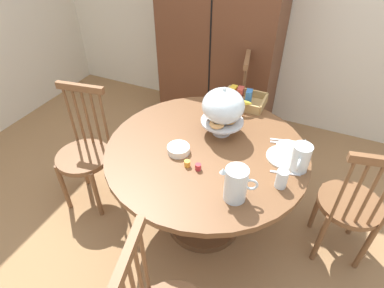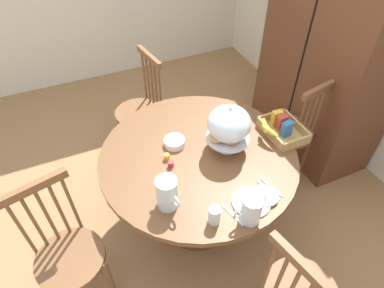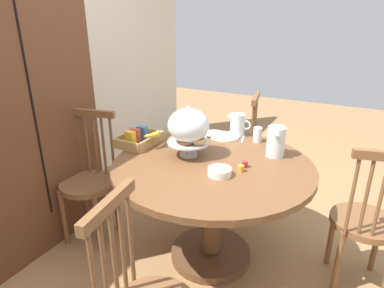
# 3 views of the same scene
# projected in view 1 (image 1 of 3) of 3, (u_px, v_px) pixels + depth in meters

# --- Properties ---
(ground_plane) EXTENTS (10.00, 10.00, 0.00)m
(ground_plane) POSITION_uv_depth(u_px,v_px,m) (193.00, 234.00, 2.37)
(ground_plane) COLOR #997047
(wooden_armoire) EXTENTS (1.18, 0.60, 1.96)m
(wooden_armoire) POSITION_uv_depth(u_px,v_px,m) (222.00, 32.00, 2.94)
(wooden_armoire) COLOR brown
(wooden_armoire) RESTS_ON ground_plane
(dining_table) EXTENTS (1.28, 1.28, 0.74)m
(dining_table) POSITION_uv_depth(u_px,v_px,m) (206.00, 171.00, 2.12)
(dining_table) COLOR brown
(dining_table) RESTS_ON ground_plane
(windsor_chair_near_window) EXTENTS (0.41, 0.40, 0.97)m
(windsor_chair_near_window) POSITION_uv_depth(u_px,v_px,m) (85.00, 155.00, 2.39)
(windsor_chair_near_window) COLOR brown
(windsor_chair_near_window) RESTS_ON ground_plane
(windsor_chair_facing_door) EXTENTS (0.41, 0.41, 0.97)m
(windsor_chair_facing_door) POSITION_uv_depth(u_px,v_px,m) (351.00, 206.00, 2.00)
(windsor_chair_facing_door) COLOR brown
(windsor_chair_facing_door) RESTS_ON ground_plane
(windsor_chair_far_side) EXTENTS (0.41, 0.41, 0.97)m
(windsor_chair_far_side) POSITION_uv_depth(u_px,v_px,m) (227.00, 109.00, 2.89)
(windsor_chair_far_side) COLOR brown
(windsor_chair_far_side) RESTS_ON ground_plane
(pastry_stand_with_dome) EXTENTS (0.28, 0.28, 0.34)m
(pastry_stand_with_dome) POSITION_uv_depth(u_px,v_px,m) (223.00, 108.00, 2.00)
(pastry_stand_with_dome) COLOR silver
(pastry_stand_with_dome) RESTS_ON dining_table
(orange_juice_pitcher) EXTENTS (0.20, 0.12, 0.20)m
(orange_juice_pitcher) POSITION_uv_depth(u_px,v_px,m) (236.00, 185.00, 1.62)
(orange_juice_pitcher) COLOR silver
(orange_juice_pitcher) RESTS_ON dining_table
(milk_pitcher) EXTENTS (0.11, 0.19, 0.17)m
(milk_pitcher) POSITION_uv_depth(u_px,v_px,m) (300.00, 159.00, 1.80)
(milk_pitcher) COLOR silver
(milk_pitcher) RESTS_ON dining_table
(cereal_basket) EXTENTS (0.32, 0.30, 0.12)m
(cereal_basket) POSITION_uv_depth(u_px,v_px,m) (242.00, 99.00, 2.38)
(cereal_basket) COLOR tan
(cereal_basket) RESTS_ON dining_table
(china_plate_large) EXTENTS (0.22, 0.22, 0.01)m
(china_plate_large) POSITION_uv_depth(u_px,v_px,m) (284.00, 157.00, 1.92)
(china_plate_large) COLOR white
(china_plate_large) RESTS_ON dining_table
(china_plate_small) EXTENTS (0.15, 0.15, 0.01)m
(china_plate_small) POSITION_uv_depth(u_px,v_px,m) (288.00, 147.00, 1.98)
(china_plate_small) COLOR white
(china_plate_small) RESTS_ON china_plate_large
(cereal_bowl) EXTENTS (0.14, 0.14, 0.04)m
(cereal_bowl) POSITION_uv_depth(u_px,v_px,m) (179.00, 149.00, 1.95)
(cereal_bowl) COLOR white
(cereal_bowl) RESTS_ON dining_table
(drinking_glass) EXTENTS (0.06, 0.06, 0.11)m
(drinking_glass) POSITION_uv_depth(u_px,v_px,m) (282.00, 179.00, 1.71)
(drinking_glass) COLOR silver
(drinking_glass) RESTS_ON dining_table
(jam_jar_strawberry) EXTENTS (0.04, 0.04, 0.04)m
(jam_jar_strawberry) POSITION_uv_depth(u_px,v_px,m) (198.00, 167.00, 1.83)
(jam_jar_strawberry) COLOR #B7282D
(jam_jar_strawberry) RESTS_ON dining_table
(jam_jar_apricot) EXTENTS (0.04, 0.04, 0.04)m
(jam_jar_apricot) POSITION_uv_depth(u_px,v_px,m) (187.00, 164.00, 1.86)
(jam_jar_apricot) COLOR orange
(jam_jar_apricot) RESTS_ON dining_table
(table_knife) EXTENTS (0.17, 0.05, 0.01)m
(table_knife) POSITION_uv_depth(u_px,v_px,m) (284.00, 143.00, 2.03)
(table_knife) COLOR silver
(table_knife) RESTS_ON dining_table
(dinner_fork) EXTENTS (0.17, 0.05, 0.01)m
(dinner_fork) POSITION_uv_depth(u_px,v_px,m) (283.00, 140.00, 2.05)
(dinner_fork) COLOR silver
(dinner_fork) RESTS_ON dining_table
(soup_spoon) EXTENTS (0.17, 0.05, 0.01)m
(soup_spoon) POSITION_uv_depth(u_px,v_px,m) (285.00, 173.00, 1.82)
(soup_spoon) COLOR silver
(soup_spoon) RESTS_ON dining_table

